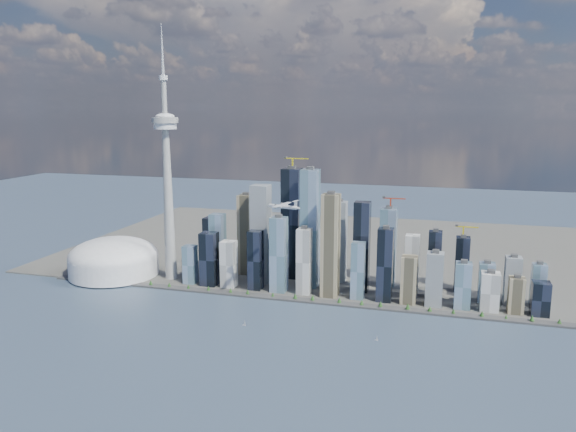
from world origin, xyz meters
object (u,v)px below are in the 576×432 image
(dome_stadium, at_px, (114,259))
(needle_tower, at_px, (167,176))
(airplane, at_px, (283,206))
(sailboat_east, at_px, (377,339))
(sailboat_west, at_px, (245,324))

(dome_stadium, bearing_deg, needle_tower, 4.09)
(airplane, relative_size, sailboat_east, 7.39)
(needle_tower, height_order, dome_stadium, needle_tower)
(sailboat_west, distance_m, sailboat_east, 234.81)
(sailboat_west, xyz_separation_m, sailboat_east, (234.81, -1.54, -0.51))
(needle_tower, bearing_deg, sailboat_east, -23.61)
(needle_tower, xyz_separation_m, sailboat_west, (253.26, -211.77, -232.36))
(sailboat_west, height_order, sailboat_east, sailboat_west)
(dome_stadium, distance_m, sailboat_west, 443.46)
(sailboat_east, bearing_deg, dome_stadium, -174.87)
(needle_tower, height_order, sailboat_east, needle_tower)
(dome_stadium, relative_size, sailboat_east, 21.58)
(needle_tower, bearing_deg, dome_stadium, -175.91)
(airplane, xyz_separation_m, sailboat_west, (-45.51, -91.66, -199.07))
(dome_stadium, relative_size, sailboat_west, 18.44)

